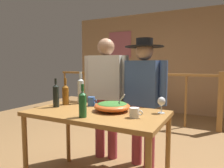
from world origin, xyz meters
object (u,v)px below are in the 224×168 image
wine_glass (161,102)px  mug_white (135,113)px  tv_console (127,102)px  wine_bottle_clear (81,90)px  serving_table (97,119)px  wine_bottle_amber (65,94)px  salad_bowl (112,106)px  wine_bottle_green (83,104)px  mug_blue (91,101)px  person_standing_right (144,92)px  stair_railing (152,90)px  wine_bottle_dark (56,95)px  person_standing_left (106,88)px  framed_picture (120,45)px  flat_screen_tv (126,86)px

wine_glass → mug_white: bearing=-122.4°
tv_console → wine_bottle_clear: 3.38m
serving_table → wine_bottle_amber: bearing=165.0°
wine_glass → wine_bottle_clear: (-0.98, 0.06, 0.05)m
salad_bowl → wine_bottle_green: bearing=-109.9°
tv_console → mug_blue: 3.47m
wine_bottle_green → mug_white: 0.46m
wine_glass → mug_blue: (-0.79, -0.01, -0.06)m
wine_glass → tv_console: bearing=118.2°
salad_bowl → wine_glass: 0.48m
person_standing_right → wine_bottle_amber: bearing=46.2°
person_standing_right → serving_table: bearing=79.6°
serving_table → salad_bowl: 0.21m
stair_railing → person_standing_right: bearing=-76.9°
wine_bottle_dark → wine_bottle_clear: (0.12, 0.29, 0.03)m
serving_table → wine_bottle_amber: size_ratio=4.42×
salad_bowl → person_standing_left: person_standing_left is taller
stair_railing → mug_blue: 2.40m
tv_console → mug_white: size_ratio=7.32×
wine_bottle_amber → framed_picture: bearing=105.4°
tv_console → wine_glass: wine_glass is taller
flat_screen_tv → mug_blue: 3.39m
tv_console → wine_bottle_amber: bearing=-79.0°
wine_bottle_amber → flat_screen_tv: bearing=101.1°
tv_console → serving_table: serving_table is taller
salad_bowl → wine_bottle_amber: (-0.63, 0.05, 0.07)m
tv_console → wine_bottle_green: bearing=-72.6°
salad_bowl → mug_blue: 0.35m
tv_console → wine_bottle_amber: (0.65, -3.34, 0.71)m
wine_bottle_green → mug_blue: (-0.20, 0.46, -0.07)m
wine_bottle_dark → wine_bottle_amber: 0.16m
stair_railing → wine_bottle_green: size_ratio=12.86×
serving_table → person_standing_right: (0.26, 0.68, 0.22)m
stair_railing → person_standing_right: size_ratio=2.40×
tv_console → person_standing_left: (0.89, -2.80, 0.73)m
mug_blue → wine_bottle_green: bearing=-65.9°
person_standing_right → mug_blue: bearing=56.7°
wine_glass → person_standing_left: bearing=151.6°
stair_railing → mug_white: bearing=-77.1°
flat_screen_tv → wine_bottle_dark: (0.65, -3.47, 0.26)m
wine_bottle_amber → mug_white: wine_bottle_amber is taller
mug_blue → framed_picture: bearing=110.2°
framed_picture → wine_glass: (2.10, -3.56, -0.91)m
stair_railing → mug_white: (0.61, -2.66, 0.13)m
stair_railing → salad_bowl: bearing=-82.8°
serving_table → mug_white: 0.45m
person_standing_right → tv_console: bearing=-52.3°
wine_bottle_dark → framed_picture: bearing=104.7°
salad_bowl → wine_bottle_dark: size_ratio=1.15×
person_standing_left → wine_bottle_clear: bearing=62.3°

